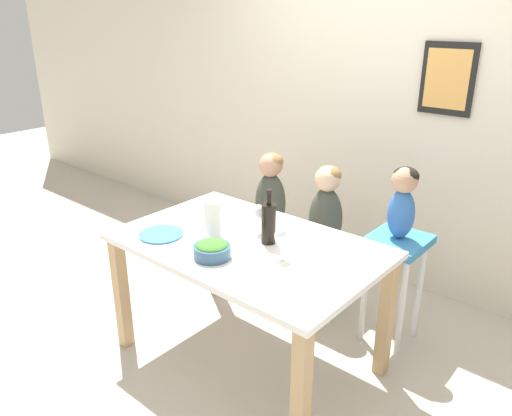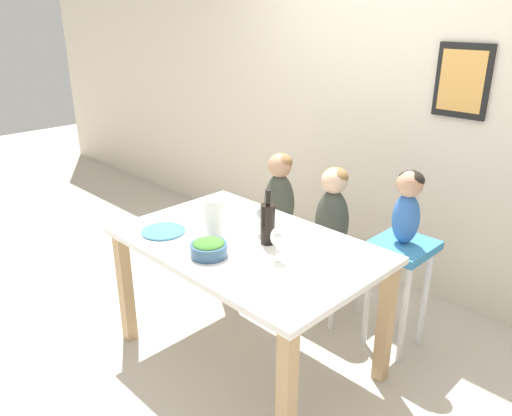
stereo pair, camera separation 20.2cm
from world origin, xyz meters
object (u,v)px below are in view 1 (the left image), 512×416
(chair_far_center, at_px, (323,259))
(person_child_left, at_px, (271,192))
(chair_far_left, at_px, (270,240))
(wine_bottle, at_px, (269,222))
(person_baby_right, at_px, (403,198))
(wine_glass_far, at_px, (259,213))
(dinner_plate_back_left, at_px, (225,212))
(chair_right_highchair, at_px, (396,261))
(salad_bowl_large, at_px, (212,249))
(dinner_plate_front_left, at_px, (161,234))
(person_child_center, at_px, (326,208))
(paper_towel_roll, at_px, (214,220))
(wine_glass_near, at_px, (281,237))

(chair_far_center, xyz_separation_m, person_child_left, (-0.46, 0.00, 0.37))
(chair_far_left, distance_m, wine_bottle, 0.97)
(person_baby_right, distance_m, wine_glass_far, 0.83)
(dinner_plate_back_left, bearing_deg, person_child_left, 94.69)
(chair_right_highchair, bearing_deg, salad_bowl_large, -119.96)
(person_baby_right, height_order, dinner_plate_front_left, person_baby_right)
(chair_far_left, relative_size, dinner_plate_back_left, 1.86)
(person_child_left, relative_size, person_child_center, 1.00)
(person_child_center, height_order, dinner_plate_back_left, person_child_center)
(dinner_plate_back_left, bearing_deg, dinner_plate_front_left, -95.46)
(paper_towel_roll, bearing_deg, person_baby_right, 48.53)
(chair_far_left, relative_size, chair_right_highchair, 0.66)
(person_child_left, xyz_separation_m, person_baby_right, (0.97, 0.00, 0.19))
(chair_far_left, xyz_separation_m, wine_bottle, (0.51, -0.65, 0.49))
(chair_right_highchair, height_order, person_child_left, person_child_left)
(chair_far_left, xyz_separation_m, person_child_left, (0.00, 0.00, 0.37))
(chair_far_left, bearing_deg, paper_towel_roll, -72.70)
(wine_glass_near, bearing_deg, person_child_center, 105.99)
(paper_towel_roll, xyz_separation_m, salad_bowl_large, (0.15, -0.17, -0.07))
(person_baby_right, bearing_deg, wine_bottle, -124.81)
(person_child_center, distance_m, dinner_plate_front_left, 1.08)
(person_child_center, relative_size, wine_bottle, 1.88)
(wine_glass_far, relative_size, dinner_plate_back_left, 0.69)
(person_child_center, xyz_separation_m, wine_bottle, (0.05, -0.65, 0.12))
(chair_far_center, bearing_deg, chair_right_highchair, 0.00)
(paper_towel_roll, bearing_deg, wine_glass_near, 6.32)
(wine_bottle, xyz_separation_m, wine_glass_far, (-0.12, 0.06, 0.00))
(dinner_plate_front_left, bearing_deg, wine_bottle, 31.80)
(person_baby_right, xyz_separation_m, dinner_plate_front_left, (-0.97, -0.97, -0.18))
(person_child_center, bearing_deg, salad_bowl_large, -93.31)
(wine_glass_far, distance_m, salad_bowl_large, 0.39)
(person_baby_right, bearing_deg, dinner_plate_front_left, -134.92)
(dinner_plate_back_left, bearing_deg, salad_bowl_large, -52.58)
(person_child_center, xyz_separation_m, person_baby_right, (0.51, 0.00, 0.19))
(paper_towel_roll, xyz_separation_m, dinner_plate_back_left, (-0.21, 0.31, -0.11))
(salad_bowl_large, bearing_deg, person_child_center, 86.69)
(chair_far_left, bearing_deg, chair_far_center, 0.00)
(chair_right_highchair, height_order, salad_bowl_large, salad_bowl_large)
(chair_right_highchair, height_order, person_child_center, person_child_center)
(wine_bottle, height_order, paper_towel_roll, wine_bottle)
(person_child_center, relative_size, dinner_plate_back_left, 2.30)
(wine_bottle, bearing_deg, person_child_center, 94.48)
(dinner_plate_front_left, height_order, dinner_plate_back_left, same)
(person_baby_right, relative_size, wine_glass_far, 2.49)
(chair_far_left, relative_size, wine_glass_far, 2.68)
(chair_right_highchair, height_order, person_baby_right, person_baby_right)
(chair_far_left, height_order, wine_glass_far, wine_glass_far)
(person_child_left, relative_size, paper_towel_roll, 2.54)
(chair_far_center, height_order, paper_towel_roll, paper_towel_roll)
(chair_right_highchair, xyz_separation_m, wine_bottle, (-0.45, -0.65, 0.34))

